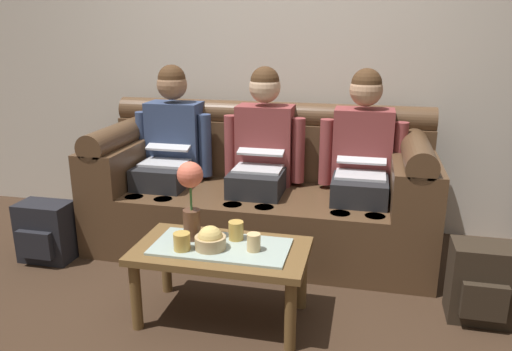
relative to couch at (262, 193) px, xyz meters
name	(u,v)px	position (x,y,z in m)	size (l,w,h in m)	color
ground_plane	(210,340)	(0.00, -1.17, -0.37)	(14.00, 14.00, 0.00)	#382619
back_wall_patterned	(278,29)	(0.00, 0.53, 1.08)	(6.00, 0.12, 2.90)	beige
couch	(262,193)	(0.00, 0.00, 0.00)	(2.24, 0.88, 0.96)	#513823
person_left	(170,148)	(-0.66, 0.00, 0.29)	(0.56, 0.67, 1.22)	#232326
person_middle	(262,153)	(0.00, 0.00, 0.29)	(0.56, 0.67, 1.22)	#232326
person_right	(362,158)	(0.66, 0.00, 0.29)	(0.56, 0.67, 1.22)	#232326
coffee_table	(221,258)	(0.00, -0.96, -0.03)	(0.88, 0.48, 0.41)	brown
flower_vase	(191,193)	(-0.17, -0.91, 0.29)	(0.13, 0.13, 0.41)	brown
snack_bowl	(210,240)	(-0.04, -1.00, 0.08)	(0.16, 0.16, 0.13)	tan
cup_near_left	(236,231)	(0.05, -0.87, 0.09)	(0.08, 0.08, 0.10)	gold
cup_near_right	(254,242)	(0.17, -0.98, 0.08)	(0.07, 0.07, 0.09)	#DBB77A
cup_far_center	(182,241)	(-0.17, -1.05, 0.08)	(0.08, 0.08, 0.09)	gold
backpack_right	(480,283)	(1.30, -0.67, -0.17)	(0.31, 0.26, 0.41)	#2D2319
backpack_left	(46,232)	(-1.31, -0.57, -0.18)	(0.34, 0.25, 0.39)	black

